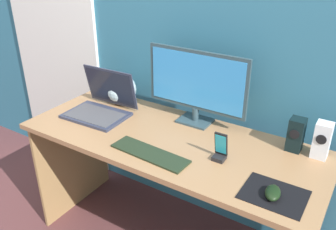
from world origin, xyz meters
The scene contains 12 objects.
wall_back centered at (0.00, 0.41, 1.25)m, with size 6.00×0.04×2.50m, color teal.
door_left centered at (-1.23, 0.38, 1.01)m, with size 0.82×0.02×2.02m, color white.
desk centered at (0.00, 0.00, 0.59)m, with size 1.57×0.63×0.74m.
monitor centered at (0.02, 0.23, 0.96)m, with size 0.57×0.14×0.41m.
speaker_right centered at (0.68, 0.22, 0.82)m, with size 0.07×0.07×0.18m.
speaker_near_monitor centered at (0.56, 0.22, 0.82)m, with size 0.07×0.08×0.17m.
laptop centered at (-0.49, 0.03, 0.79)m, with size 0.36×0.31×0.25m.
fishbowl centered at (-0.49, 0.22, 0.82)m, with size 0.19×0.19×0.19m, color silver.
keyboard_external centered at (0.00, -0.18, 0.74)m, with size 0.40×0.12×0.01m, color #202D1C.
mousepad centered at (0.59, -0.16, 0.74)m, with size 0.25×0.20×0.00m, color black.
mouse centered at (0.59, -0.18, 0.76)m, with size 0.06×0.10×0.04m, color black.
phone_in_dock centered at (0.30, -0.04, 0.78)m, with size 0.06×0.05×0.14m.
Camera 1 is at (0.83, -1.34, 1.65)m, focal length 38.17 mm.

